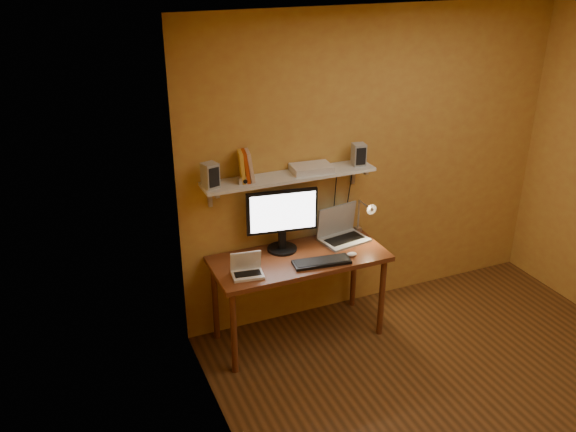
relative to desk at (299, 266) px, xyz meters
name	(u,v)px	position (x,y,z in m)	size (l,w,h in m)	color
room	(504,244)	(0.83, -1.28, 0.64)	(3.44, 3.24, 2.64)	brown
desk	(299,266)	(0.00, 0.00, 0.00)	(1.40, 0.60, 0.75)	#5E2E16
wall_shelf	(290,177)	(0.00, 0.19, 0.69)	(1.40, 0.25, 0.21)	silver
monitor	(282,217)	(-0.08, 0.16, 0.37)	(0.57, 0.27, 0.52)	black
laptop	(341,231)	(0.45, 0.16, 0.16)	(0.42, 0.33, 0.28)	#999CA1
netbook	(247,268)	(-0.48, -0.10, 0.14)	(0.25, 0.20, 0.18)	silver
keyboard	(322,262)	(0.11, -0.17, 0.10)	(0.45, 0.15, 0.02)	black
mouse	(352,254)	(0.39, -0.15, 0.10)	(0.09, 0.06, 0.03)	silver
desk_lamp	(366,213)	(0.66, 0.13, 0.29)	(0.09, 0.23, 0.38)	silver
speaker_left	(210,175)	(-0.64, 0.18, 0.80)	(0.10, 0.10, 0.19)	#999CA1
speaker_right	(359,154)	(0.60, 0.18, 0.80)	(0.10, 0.10, 0.18)	#999CA1
books	(246,166)	(-0.35, 0.21, 0.83)	(0.15, 0.17, 0.23)	gold
shelf_camera	(244,181)	(-0.39, 0.14, 0.74)	(0.09, 0.04, 0.05)	silver
router	(311,168)	(0.19, 0.20, 0.74)	(0.32, 0.21, 0.05)	silver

